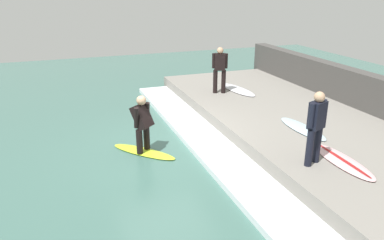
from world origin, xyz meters
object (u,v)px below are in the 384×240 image
surfboard_riding (144,152)px  surfboard_waiting_near (238,89)px  surfboard_waiting_far (342,161)px  surfer_riding (142,121)px  surfer_waiting_far (316,124)px  surfboard_spare (302,128)px  surfer_waiting_near (220,68)px

surfboard_riding → surfboard_waiting_near: surfboard_waiting_near is taller
surfboard_waiting_near → surfboard_waiting_far: (-0.48, -6.00, 0.00)m
surfer_riding → surfer_waiting_far: surfer_waiting_far is taller
surfboard_waiting_far → surfboard_spare: bearing=79.7°
surfboard_waiting_near → surfer_waiting_far: surfer_waiting_far is taller
surfer_waiting_far → surfboard_spare: 2.21m
surfboard_riding → surfer_riding: size_ratio=1.16×
surfboard_waiting_far → surfboard_spare: surfboard_waiting_far is taller
surfer_riding → surfboard_waiting_near: 5.21m
surfer_riding → surfer_waiting_far: bearing=-42.4°
surfer_waiting_near → surfer_riding: bearing=-139.3°
surfboard_waiting_near → surfboard_spare: (-0.13, -4.07, 0.00)m
surfboard_spare → surfer_waiting_far: bearing=-120.2°
surfer_riding → surfer_waiting_near: size_ratio=0.92×
surfboard_waiting_near → surfer_waiting_far: bearing=-101.2°
surfer_waiting_near → surfboard_waiting_far: surfer_waiting_near is taller
surfboard_waiting_far → surfboard_riding: bearing=141.5°
surfboard_riding → surfboard_waiting_far: size_ratio=0.89×
surfboard_riding → surfboard_waiting_far: bearing=-38.5°
surfer_waiting_near → surfboard_waiting_far: size_ratio=0.83×
surfer_waiting_near → surfboard_spare: 4.15m
surfer_waiting_far → surfboard_waiting_far: size_ratio=0.83×
surfboard_spare → surfboard_waiting_far: bearing=-100.3°
surfer_riding → surfboard_spare: size_ratio=0.81×
surfboard_waiting_near → surfboard_spare: same height
surfer_riding → surfer_waiting_near: surfer_waiting_near is taller
surfer_waiting_near → surfboard_spare: size_ratio=0.89×
surfboard_spare → surfer_riding: bearing=165.7°
surfer_waiting_near → surfer_waiting_far: bearing=-93.9°
surfer_waiting_near → surfboard_waiting_near: surfer_waiting_near is taller
surfer_riding → surfboard_waiting_near: size_ratio=0.72×
surfboard_riding → surfboard_waiting_far: surfboard_waiting_far is taller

